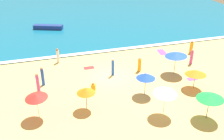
# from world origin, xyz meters

# --- Properties ---
(ground_plane) EXTENTS (60.00, 60.00, 0.00)m
(ground_plane) POSITION_xyz_m (0.00, 0.00, 0.00)
(ground_plane) COLOR #D8B775
(ocean_water) EXTENTS (60.00, 44.00, 0.10)m
(ocean_water) POSITION_xyz_m (0.00, 28.00, 0.05)
(ocean_water) COLOR #146B93
(ocean_water) RESTS_ON ground_plane
(wave_breaker_foam) EXTENTS (57.00, 0.70, 0.01)m
(wave_breaker_foam) POSITION_xyz_m (0.00, 6.30, 0.10)
(wave_breaker_foam) COLOR white
(wave_breaker_foam) RESTS_ON ocean_water
(beach_umbrella_0) EXTENTS (2.38, 2.38, 2.17)m
(beach_umbrella_0) POSITION_xyz_m (1.91, -3.99, 1.91)
(beach_umbrella_0) COLOR #4C3823
(beach_umbrella_0) RESTS_ON ground_plane
(beach_umbrella_1) EXTENTS (2.85, 2.84, 2.23)m
(beach_umbrella_1) POSITION_xyz_m (5.23, -8.49, 1.98)
(beach_umbrella_1) COLOR #4C3823
(beach_umbrella_1) RESTS_ON ground_plane
(beach_umbrella_2) EXTENTS (2.12, 2.12, 2.04)m
(beach_umbrella_2) POSITION_xyz_m (-3.52, -4.71, 1.80)
(beach_umbrella_2) COLOR #4C3823
(beach_umbrella_2) RESTS_ON ground_plane
(beach_umbrella_3) EXTENTS (1.99, 2.01, 1.95)m
(beach_umbrella_3) POSITION_xyz_m (6.69, -4.27, 1.67)
(beach_umbrella_3) COLOR #4C3823
(beach_umbrella_3) RESTS_ON ground_plane
(beach_umbrella_4) EXTENTS (2.45, 2.45, 2.18)m
(beach_umbrella_4) POSITION_xyz_m (-7.33, -4.75, 1.96)
(beach_umbrella_4) COLOR silver
(beach_umbrella_4) RESTS_ON ground_plane
(beach_umbrella_5) EXTENTS (1.94, 1.96, 2.39)m
(beach_umbrella_5) POSITION_xyz_m (2.18, -7.14, 2.12)
(beach_umbrella_5) COLOR silver
(beach_umbrella_5) RESTS_ON ground_plane
(beach_umbrella_6) EXTENTS (3.02, 3.01, 2.34)m
(beach_umbrella_6) POSITION_xyz_m (6.34, -1.15, 2.11)
(beach_umbrella_6) COLOR #4C3823
(beach_umbrella_6) RESTS_ON ground_plane
(beachgoer_1) EXTENTS (0.33, 0.33, 1.70)m
(beachgoer_1) POSITION_xyz_m (-4.79, 4.82, 0.83)
(beachgoer_1) COLOR white
(beachgoer_1) RESTS_ON ground_plane
(beachgoer_3) EXTENTS (0.48, 0.48, 0.86)m
(beachgoer_3) POSITION_xyz_m (-2.36, -2.06, 0.37)
(beachgoer_3) COLOR orange
(beachgoer_3) RESTS_ON ground_plane
(beachgoer_4) EXTENTS (0.55, 0.55, 1.55)m
(beachgoer_4) POSITION_xyz_m (10.79, 2.97, 0.71)
(beachgoer_4) COLOR orange
(beachgoer_4) RESTS_ON ground_plane
(beachgoer_6) EXTENTS (0.39, 0.39, 1.87)m
(beachgoer_6) POSITION_xyz_m (0.21, 0.29, 0.91)
(beachgoer_6) COLOR blue
(beachgoer_6) RESTS_ON ground_plane
(beachgoer_8) EXTENTS (0.36, 0.36, 1.92)m
(beachgoer_8) POSITION_xyz_m (-6.69, 0.27, 0.94)
(beachgoer_8) COLOR blue
(beachgoer_8) RESTS_ON ground_plane
(beachgoer_10) EXTENTS (0.48, 0.48, 1.58)m
(beachgoer_10) POSITION_xyz_m (3.11, 0.37, 0.73)
(beachgoer_10) COLOR orange
(beachgoer_10) RESTS_ON ground_plane
(beachgoer_11) EXTENTS (0.45, 0.45, 1.76)m
(beachgoer_11) POSITION_xyz_m (9.22, 0.37, 0.84)
(beachgoer_11) COLOR #D84CA5
(beachgoer_11) RESTS_ON ground_plane
(beachgoer_12) EXTENTS (0.38, 0.38, 1.87)m
(beachgoer_12) POSITION_xyz_m (-7.18, -0.74, 0.92)
(beachgoer_12) COLOR #D84CA5
(beachgoer_12) RESTS_ON ground_plane
(beach_towel_1) EXTENTS (1.03, 1.84, 0.01)m
(beach_towel_1) POSITION_xyz_m (7.59, 4.18, 0.01)
(beach_towel_1) COLOR #D84CA5
(beach_towel_1) RESTS_ON ground_plane
(beach_towel_2) EXTENTS (1.10, 0.69, 0.01)m
(beach_towel_2) POSITION_xyz_m (-1.81, 2.56, 0.01)
(beach_towel_2) COLOR red
(beach_towel_2) RESTS_ON ground_plane
(beach_towel_3) EXTENTS (1.05, 0.68, 0.01)m
(beach_towel_3) POSITION_xyz_m (7.53, -2.73, 0.01)
(beach_towel_3) COLOR #D84CA5
(beach_towel_3) RESTS_ON ground_plane
(small_boat_0) EXTENTS (4.37, 2.46, 0.62)m
(small_boat_0) POSITION_xyz_m (-5.00, 16.63, 0.41)
(small_boat_0) COLOR navy
(small_boat_0) RESTS_ON ocean_water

